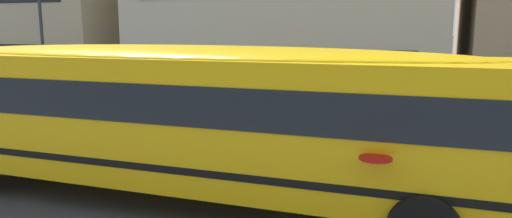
# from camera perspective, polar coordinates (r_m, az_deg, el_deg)

# --- Properties ---
(ground_plane) EXTENTS (400.00, 400.00, 0.00)m
(ground_plane) POSITION_cam_1_polar(r_m,az_deg,el_deg) (11.28, -12.26, -7.44)
(ground_plane) COLOR #38383D
(sidewalk_far) EXTENTS (120.00, 3.00, 0.01)m
(sidewalk_far) POSITION_cam_1_polar(r_m,az_deg,el_deg) (18.40, 1.18, -0.43)
(sidewalk_far) COLOR gray
(sidewalk_far) RESTS_ON ground_plane
(lane_centreline) EXTENTS (110.00, 0.16, 0.01)m
(lane_centreline) POSITION_cam_1_polar(r_m,az_deg,el_deg) (11.28, -12.26, -7.43)
(lane_centreline) COLOR silver
(lane_centreline) RESTS_ON ground_plane
(school_bus) EXTENTS (13.50, 3.20, 3.01)m
(school_bus) POSITION_cam_1_polar(r_m,az_deg,el_deg) (8.90, -7.06, -0.10)
(school_bus) COLOR yellow
(school_bus) RESTS_ON ground_plane
(street_lamp) EXTENTS (0.44, 0.44, 6.80)m
(street_lamp) POSITION_cam_1_polar(r_m,az_deg,el_deg) (23.06, -25.07, 11.51)
(street_lamp) COLOR #38383D
(street_lamp) RESTS_ON ground_plane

